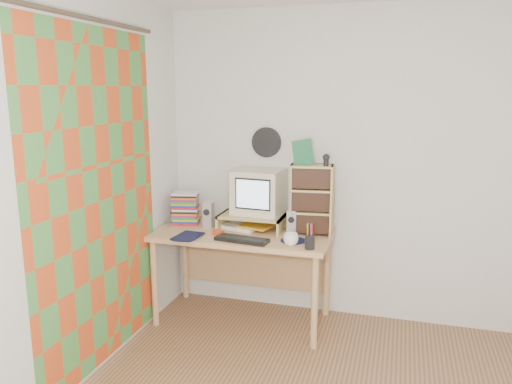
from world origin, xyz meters
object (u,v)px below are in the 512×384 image
Objects in this scene: mug at (291,239)px; desk at (245,246)px; crt_monitor at (258,192)px; dvd_stack at (185,206)px; keyboard at (242,240)px; diary at (178,234)px; cd_rack at (311,200)px.

desk is at bearing 146.86° from mug.
crt_monitor reaches higher than mug.
keyboard is at bearing -42.54° from dvd_stack.
mug is (0.37, 0.01, 0.03)m from keyboard.
crt_monitor is at bearing 45.81° from desk.
dvd_stack is at bearing -171.25° from crt_monitor.
mug is (0.36, -0.38, -0.25)m from crt_monitor.
desk is 0.45m from crt_monitor.
diary is (0.10, -0.37, -0.13)m from dvd_stack.
mug reaches higher than diary.
crt_monitor is 0.72m from diary.
mug reaches higher than desk.
keyboard is 1.86× the size of diary.
keyboard is at bearing -86.74° from crt_monitor.
diary is (-0.51, -0.02, 0.01)m from keyboard.
diary is at bearing -165.31° from cd_rack.
keyboard is 1.34× the size of dvd_stack.
crt_monitor is at bearing 42.92° from diary.
dvd_stack reaches higher than keyboard.
cd_rack is 0.42m from mug.
desk is 12.73× the size of mug.
mug reaches higher than keyboard.
desk is 0.61m from dvd_stack.
desk is at bearing 178.58° from cd_rack.
crt_monitor is 0.93× the size of keyboard.
diary is (-0.96, -0.37, -0.25)m from cd_rack.
cd_rack is (0.53, 0.05, 0.41)m from desk.
crt_monitor is 1.73× the size of diary.
dvd_stack is at bearing 173.81° from cd_rack.
diary reaches higher than desk.
keyboard is 3.67× the size of mug.
desk is 2.57× the size of cd_rack.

